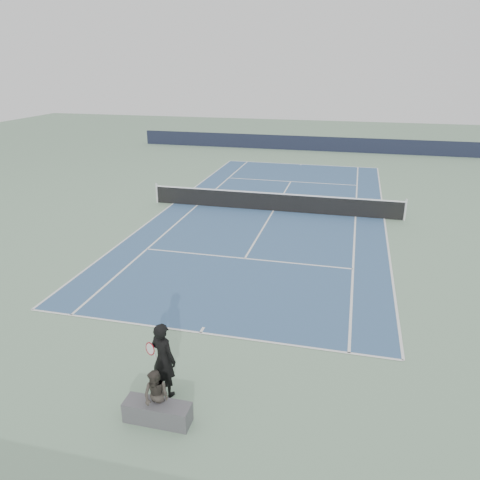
% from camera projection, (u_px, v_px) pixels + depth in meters
% --- Properties ---
extents(ground, '(80.00, 80.00, 0.00)m').
position_uv_depth(ground, '(273.00, 211.00, 24.00)').
color(ground, gray).
extents(court_surface, '(10.97, 23.77, 0.01)m').
position_uv_depth(court_surface, '(273.00, 211.00, 24.00)').
color(court_surface, '#365781').
rests_on(court_surface, ground).
extents(tennis_net, '(12.90, 0.10, 1.07)m').
position_uv_depth(tennis_net, '(274.00, 202.00, 23.82)').
color(tennis_net, silver).
rests_on(tennis_net, ground).
extents(windscreen_far, '(30.00, 0.25, 1.20)m').
position_uv_depth(windscreen_far, '(310.00, 143.00, 40.00)').
color(windscreen_far, black).
rests_on(windscreen_far, ground).
extents(tennis_player, '(0.86, 0.71, 1.83)m').
position_uv_depth(tennis_player, '(163.00, 359.00, 10.54)').
color(tennis_player, black).
rests_on(tennis_player, ground).
extents(tennis_ball, '(0.07, 0.07, 0.07)m').
position_uv_depth(tennis_ball, '(164.00, 410.00, 10.26)').
color(tennis_ball, '#C1E22E').
rests_on(tennis_ball, ground).
extents(spectator_bench, '(1.50, 0.72, 1.25)m').
position_uv_depth(spectator_bench, '(157.00, 404.00, 9.84)').
color(spectator_bench, '#4C4C50').
rests_on(spectator_bench, ground).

